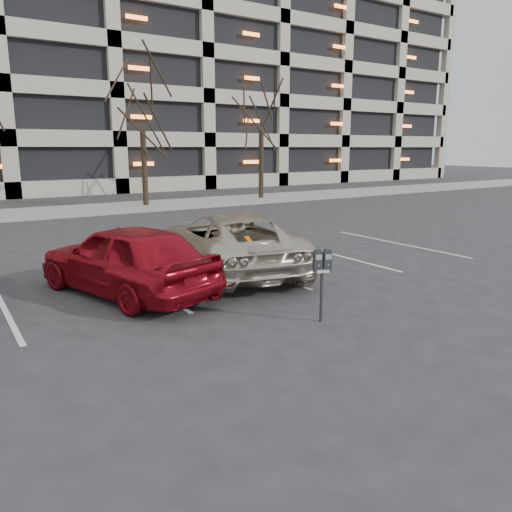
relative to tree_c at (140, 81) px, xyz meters
name	(u,v)px	position (x,y,z in m)	size (l,w,h in m)	color
ground	(248,297)	(-4.00, -16.00, -6.08)	(140.00, 140.00, 0.00)	#28282B
sidewalk	(64,211)	(-4.00, 0.00, -6.02)	(80.00, 4.00, 0.12)	gray
stall_lines	(140,282)	(-5.40, -13.70, -6.08)	(16.90, 5.20, 0.00)	silver
parking_garage	(154,71)	(8.00, 17.84, 3.18)	(52.00, 20.00, 19.00)	black
tree_c	(140,81)	(0.00, 0.00, 0.00)	(3.70, 3.70, 8.42)	black
tree_d	(261,85)	(7.00, 0.00, 0.26)	(3.86, 3.86, 8.78)	black
parking_meter	(322,267)	(-3.71, -17.89, -5.12)	(0.34, 0.23, 1.25)	black
suv_silver	(230,242)	(-3.21, -13.94, -5.36)	(3.40, 5.58, 1.45)	beige
car_red	(126,259)	(-5.94, -14.46, -5.34)	(1.75, 4.35, 1.48)	maroon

